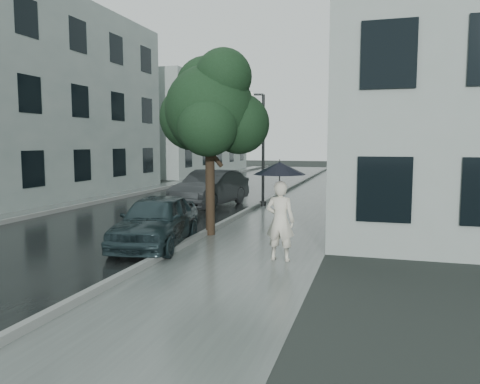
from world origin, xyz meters
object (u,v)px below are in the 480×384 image
(pedestrian, at_px, (280,221))
(street_tree, at_px, (211,109))
(car_far, at_px, (211,188))
(lamp_post, at_px, (259,141))
(car_near, at_px, (156,220))

(pedestrian, distance_m, street_tree, 4.44)
(pedestrian, bearing_deg, car_far, -55.42)
(street_tree, xyz_separation_m, lamp_post, (-0.15, 6.41, -0.89))
(street_tree, bearing_deg, car_far, 110.04)
(street_tree, relative_size, car_near, 1.35)
(car_far, bearing_deg, street_tree, -62.89)
(lamp_post, bearing_deg, car_near, -110.92)
(pedestrian, distance_m, lamp_post, 9.44)
(street_tree, bearing_deg, car_near, -114.39)
(street_tree, distance_m, car_near, 3.59)
(lamp_post, height_order, car_far, lamp_post)
(pedestrian, relative_size, street_tree, 0.34)
(lamp_post, xyz_separation_m, car_near, (-0.69, -8.27, -2.07))
(street_tree, relative_size, lamp_post, 1.10)
(street_tree, bearing_deg, pedestrian, -44.26)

